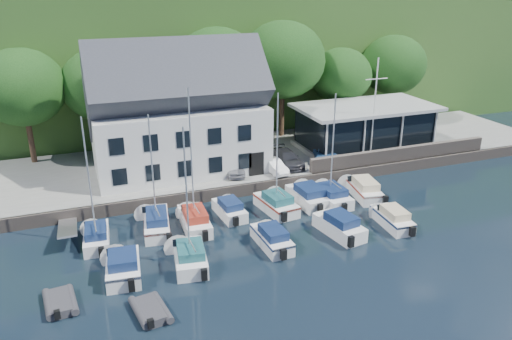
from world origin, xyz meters
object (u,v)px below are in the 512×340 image
(boat_r1_6, at_px, (333,148))
(boat_r2_1, at_px, (187,199))
(boat_r1_0, at_px, (90,186))
(car_silver, at_px, (235,167))
(boat_r2_2, at_px, (272,236))
(dinghy_0, at_px, (60,301))
(boat_r1_3, at_px, (229,208))
(car_blue, at_px, (325,153))
(boat_r2_4, at_px, (392,216))
(harbor_building, at_px, (178,119))
(flagpole, at_px, (374,110))
(club_pavilion, at_px, (365,126))
(boat_r2_3, at_px, (339,224))
(boat_r1_1, at_px, (152,170))
(boat_r1_2, at_px, (192,168))
(dinghy_1, at_px, (150,309))
(boat_r2_0, at_px, (123,264))
(boat_r1_7, at_px, (363,187))
(boat_r1_4, at_px, (277,154))
(car_dgrey, at_px, (287,158))
(boat_r1_5, at_px, (308,194))
(car_white, at_px, (274,166))

(boat_r1_6, relative_size, boat_r2_1, 1.01)
(boat_r1_0, height_order, boat_r2_1, boat_r2_1)
(boat_r1_0, bearing_deg, car_silver, 32.99)
(boat_r2_2, xyz_separation_m, dinghy_0, (-12.99, -1.99, -0.39))
(boat_r1_3, bearing_deg, car_blue, 23.97)
(boat_r2_4, relative_size, dinghy_0, 1.98)
(harbor_building, distance_m, flagpole, 17.16)
(harbor_building, bearing_deg, car_blue, -11.75)
(club_pavilion, xyz_separation_m, car_silver, (-14.03, -2.53, -1.43))
(flagpole, height_order, boat_r1_0, flagpole)
(car_blue, bearing_deg, boat_r2_1, -123.60)
(club_pavilion, distance_m, boat_r2_3, 16.94)
(boat_r1_1, xyz_separation_m, boat_r1_2, (2.55, -0.57, -0.02))
(harbor_building, relative_size, dinghy_1, 5.15)
(car_blue, bearing_deg, boat_r1_3, -132.15)
(car_blue, height_order, boat_r1_0, boat_r1_0)
(car_blue, distance_m, dinghy_1, 24.06)
(car_blue, distance_m, boat_r2_0, 22.32)
(boat_r1_6, xyz_separation_m, boat_r2_4, (2.21, -5.04, -3.74))
(harbor_building, relative_size, boat_r1_1, 1.61)
(harbor_building, height_order, boat_r1_7, harbor_building)
(boat_r1_0, xyz_separation_m, dinghy_0, (-2.32, -6.30, -3.80))
(boat_r1_0, relative_size, boat_r1_4, 0.91)
(car_dgrey, bearing_deg, boat_r1_1, -156.28)
(flagpole, bearing_deg, boat_r2_1, -151.56)
(boat_r1_2, distance_m, boat_r1_6, 10.92)
(harbor_building, relative_size, flagpole, 1.59)
(boat_r1_2, bearing_deg, boat_r1_7, 5.23)
(boat_r2_0, xyz_separation_m, boat_r2_1, (3.94, -0.19, 3.65))
(boat_r1_0, relative_size, boat_r1_5, 1.38)
(car_white, height_order, boat_r1_2, boat_r1_2)
(car_silver, relative_size, boat_r2_0, 0.69)
(boat_r2_1, bearing_deg, car_silver, 67.43)
(car_dgrey, distance_m, boat_r1_1, 14.30)
(harbor_building, height_order, boat_r1_4, harbor_building)
(boat_r1_2, bearing_deg, boat_r1_4, 6.79)
(car_silver, distance_m, boat_r1_5, 6.95)
(flagpole, height_order, boat_r1_1, flagpole)
(boat_r1_5, xyz_separation_m, boat_r1_7, (4.81, -0.26, -0.02))
(car_silver, relative_size, boat_r1_1, 0.41)
(boat_r2_1, bearing_deg, harbor_building, 87.59)
(harbor_building, xyz_separation_m, boat_r1_2, (-1.18, -9.45, -0.89))
(dinghy_1, bearing_deg, boat_r2_4, 4.38)
(boat_r1_4, distance_m, dinghy_1, 14.85)
(harbor_building, height_order, boat_r2_0, harbor_building)
(flagpole, relative_size, boat_r1_1, 1.01)
(boat_r1_7, relative_size, boat_r2_0, 1.22)
(boat_r1_1, relative_size, boat_r1_4, 0.98)
(flagpole, height_order, boat_r1_3, flagpole)
(dinghy_0, bearing_deg, boat_r2_4, -1.47)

